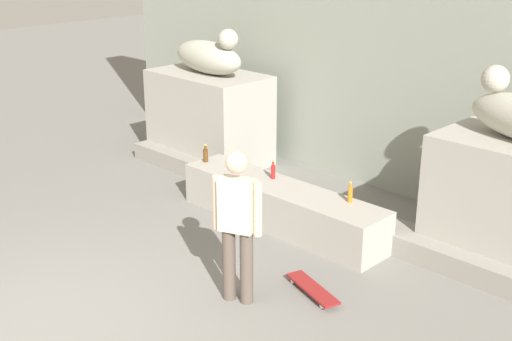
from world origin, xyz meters
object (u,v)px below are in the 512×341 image
at_px(statue_reclining_left, 209,56).
at_px(bottle_brown, 206,155).
at_px(skater, 237,221).
at_px(skateboard, 313,289).
at_px(bottle_orange, 350,194).
at_px(bottle_red, 273,171).

bearing_deg(statue_reclining_left, bottle_brown, -38.26).
height_order(statue_reclining_left, bottle_brown, statue_reclining_left).
distance_m(statue_reclining_left, bottle_brown, 2.03).
bearing_deg(skater, statue_reclining_left, 118.87).
relative_size(statue_reclining_left, bottle_brown, 6.34).
xyz_separation_m(skateboard, bottle_brown, (-2.89, 1.03, 0.60)).
bearing_deg(skater, bottle_orange, 67.32).
xyz_separation_m(skateboard, bottle_red, (-1.73, 1.21, 0.60)).
bearing_deg(bottle_brown, bottle_orange, 5.78).
bearing_deg(skater, skateboard, 30.28).
bearing_deg(bottle_red, skateboard, -34.95).
distance_m(skateboard, bottle_brown, 3.13).
relative_size(bottle_brown, bottle_orange, 0.99).
height_order(skater, bottle_orange, skater).
distance_m(skater, bottle_red, 2.25).
relative_size(skater, skateboard, 2.03).
height_order(skater, bottle_red, skater).
relative_size(skater, bottle_orange, 6.32).
bearing_deg(statue_reclining_left, bottle_orange, -8.56).
relative_size(skater, bottle_red, 6.53).
relative_size(statue_reclining_left, skater, 0.99).
relative_size(skater, bottle_brown, 6.41).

